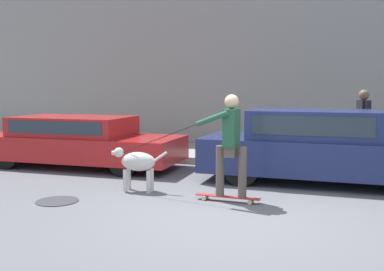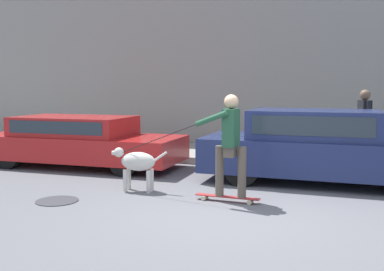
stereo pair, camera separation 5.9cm
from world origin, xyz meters
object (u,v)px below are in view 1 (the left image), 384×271
(parked_car_0, at_px, (79,141))
(pedestrian_with_bag, at_px, (363,122))
(parked_car_1, at_px, (321,148))
(skateboarder, at_px, (230,141))
(dog, at_px, (137,163))

(parked_car_0, relative_size, pedestrian_with_bag, 2.92)
(parked_car_1, bearing_deg, skateboarder, -123.36)
(dog, relative_size, skateboarder, 0.40)
(dog, height_order, pedestrian_with_bag, pedestrian_with_bag)
(dog, xyz_separation_m, skateboarder, (1.70, -0.18, 0.47))
(parked_car_0, xyz_separation_m, pedestrian_with_bag, (6.01, 1.77, 0.47))
(parked_car_0, relative_size, dog, 4.63)
(dog, bearing_deg, parked_car_0, -43.39)
(skateboarder, bearing_deg, pedestrian_with_bag, -117.19)
(parked_car_0, height_order, parked_car_1, parked_car_1)
(parked_car_1, xyz_separation_m, dog, (-2.94, -1.75, -0.17))
(parked_car_0, relative_size, parked_car_1, 1.03)
(dog, height_order, skateboarder, skateboarder)
(parked_car_0, height_order, skateboarder, skateboarder)
(parked_car_0, bearing_deg, pedestrian_with_bag, 14.68)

